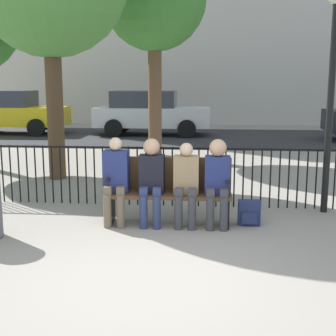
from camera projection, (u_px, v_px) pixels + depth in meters
name	position (u px, v px, depth m)	size (l,w,h in m)	color
ground_plane	(153.00, 277.00, 4.78)	(80.00, 80.00, 0.00)	gray
park_bench	(168.00, 188.00, 6.53)	(1.74, 0.45, 0.92)	#4C331E
seated_person_0	(116.00, 177.00, 6.43)	(0.34, 0.39, 1.22)	brown
seated_person_1	(151.00, 177.00, 6.39)	(0.34, 0.39, 1.21)	navy
seated_person_2	(186.00, 181.00, 6.35)	(0.34, 0.39, 1.15)	#3D3D42
seated_person_3	(217.00, 178.00, 6.31)	(0.34, 0.39, 1.21)	#3D3D42
backpack	(249.00, 213.00, 6.48)	(0.30, 0.20, 0.35)	navy
fence_railing	(173.00, 171.00, 7.42)	(9.01, 0.03, 0.95)	black
tree_1	(154.00, 0.00, 11.94)	(2.68, 2.68, 5.40)	brown
lamp_post	(333.00, 64.00, 6.75)	(0.28, 0.28, 3.31)	black
street_surface	(193.00, 138.00, 16.53)	(24.00, 6.00, 0.01)	#2B2B2D
parked_car_0	(150.00, 112.00, 17.24)	(4.20, 1.94, 1.62)	silver
parked_car_2	(8.00, 111.00, 17.67)	(4.20, 1.94, 1.62)	yellow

